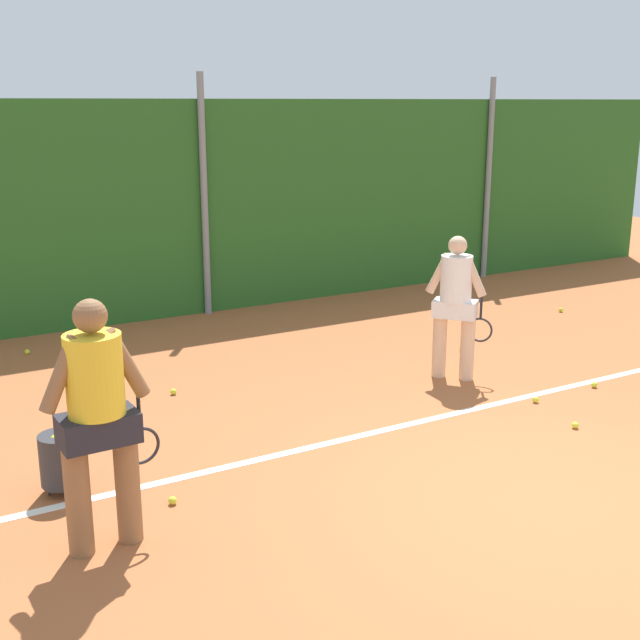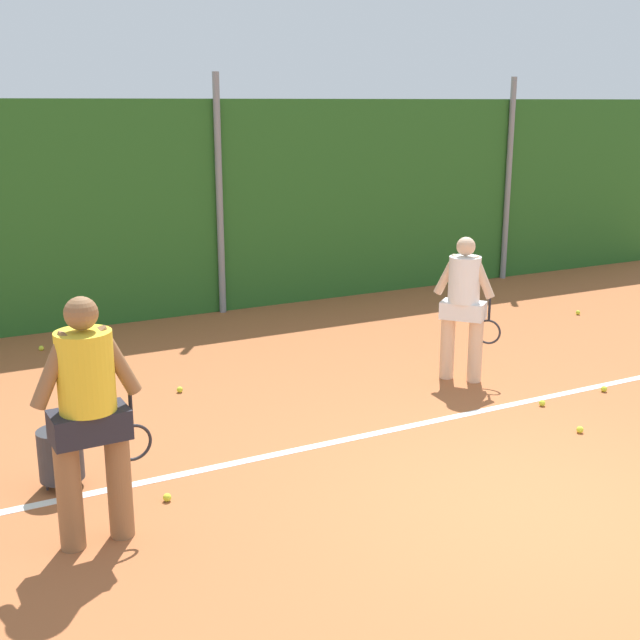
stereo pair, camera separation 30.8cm
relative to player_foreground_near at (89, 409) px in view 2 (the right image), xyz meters
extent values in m
plane|color=#A85B33|center=(3.18, 0.99, -1.02)|extent=(28.52, 28.52, 0.00)
cube|color=#286023|center=(3.18, 6.00, 0.54)|extent=(18.54, 0.25, 3.10)
cylinder|color=gray|center=(3.18, 5.83, 0.72)|extent=(0.10, 0.10, 3.47)
cylinder|color=gray|center=(8.53, 5.83, 0.72)|extent=(0.10, 0.10, 3.47)
cube|color=white|center=(3.18, 0.77, -1.01)|extent=(13.55, 0.10, 0.01)
cylinder|color=#8C603D|center=(-0.18, -0.01, -0.62)|extent=(0.18, 0.18, 0.79)
cylinder|color=#8C603D|center=(0.17, 0.00, -0.62)|extent=(0.18, 0.18, 0.79)
cube|color=#23232D|center=(0.00, 0.00, -0.12)|extent=(0.54, 0.33, 0.21)
cylinder|color=yellow|center=(0.00, 0.00, 0.27)|extent=(0.39, 0.39, 0.56)
sphere|color=#8C603D|center=(0.00, 0.00, 0.68)|extent=(0.23, 0.23, 0.23)
cylinder|color=#8C603D|center=(-0.22, -0.01, 0.32)|extent=(0.32, 0.11, 0.53)
cylinder|color=#8C603D|center=(0.22, 0.01, 0.32)|extent=(0.32, 0.11, 0.53)
cylinder|color=black|center=(0.30, 0.06, -0.06)|extent=(0.03, 0.03, 0.28)
torus|color=#26262B|center=(0.30, 0.06, -0.33)|extent=(0.28, 0.03, 0.28)
cylinder|color=beige|center=(4.37, 1.80, -0.66)|extent=(0.16, 0.16, 0.72)
cylinder|color=beige|center=(4.57, 1.56, -0.66)|extent=(0.16, 0.16, 0.72)
cube|color=white|center=(4.47, 1.68, -0.20)|extent=(0.52, 0.55, 0.19)
cylinder|color=white|center=(4.47, 1.68, 0.15)|extent=(0.35, 0.35, 0.51)
sphere|color=beige|center=(4.47, 1.68, 0.52)|extent=(0.21, 0.21, 0.21)
cylinder|color=beige|center=(4.34, 1.83, 0.19)|extent=(0.22, 0.25, 0.49)
cylinder|color=beige|center=(4.59, 1.53, 0.19)|extent=(0.22, 0.25, 0.49)
cylinder|color=black|center=(4.69, 1.49, -0.16)|extent=(0.03, 0.03, 0.28)
torus|color=#26262B|center=(4.69, 1.49, -0.43)|extent=(0.20, 0.23, 0.28)
cylinder|color=#2D2D33|center=(-0.06, 1.00, -0.73)|extent=(0.36, 0.36, 0.42)
cylinder|color=#2D2D33|center=(0.06, 1.00, -0.98)|extent=(0.02, 0.02, 0.08)
cylinder|color=#2D2D33|center=(-0.19, 1.00, -0.98)|extent=(0.02, 0.02, 0.08)
cylinder|color=#2D2D33|center=(-0.06, 1.13, -0.98)|extent=(0.02, 0.02, 0.08)
sphere|color=#CCDB33|center=(-0.02, 1.03, -0.54)|extent=(0.07, 0.07, 0.07)
sphere|color=#CCDB33|center=(-0.11, 0.98, -0.54)|extent=(0.07, 0.07, 0.07)
sphere|color=#CCDB33|center=(1.50, 2.73, -0.98)|extent=(0.07, 0.07, 0.07)
sphere|color=#CCDB33|center=(4.71, 0.60, -0.98)|extent=(0.07, 0.07, 0.07)
sphere|color=#CCDB33|center=(0.42, 5.03, -0.98)|extent=(0.07, 0.07, 0.07)
sphere|color=#CCDB33|center=(4.54, -0.11, -0.98)|extent=(0.07, 0.07, 0.07)
sphere|color=#CCDB33|center=(7.81, 3.24, -0.98)|extent=(0.07, 0.07, 0.07)
sphere|color=#CCDB33|center=(5.61, 0.62, -0.98)|extent=(0.07, 0.07, 0.07)
sphere|color=#CCDB33|center=(5.20, 2.39, -0.98)|extent=(0.07, 0.07, 0.07)
sphere|color=#CCDB33|center=(0.62, 0.36, -0.98)|extent=(0.07, 0.07, 0.07)
sphere|color=#CCDB33|center=(6.45, 4.27, -0.98)|extent=(0.07, 0.07, 0.07)
camera|label=1|loc=(-1.29, -5.27, 2.05)|focal=45.93mm
camera|label=2|loc=(-1.02, -5.42, 2.05)|focal=45.93mm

